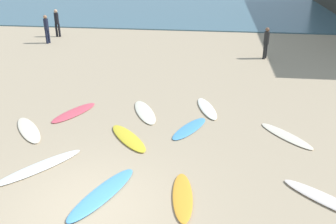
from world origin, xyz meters
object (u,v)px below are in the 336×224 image
(surfboard_5, at_px, (128,138))
(surfboard_10, at_px, (102,194))
(surfboard_9, at_px, (29,130))
(surfboard_7, at_px, (207,108))
(surfboard_3, at_px, (183,196))
(surfboard_6, at_px, (39,167))
(surfboard_0, at_px, (327,200))
(surfboard_2, at_px, (190,128))
(beachgoer_far, at_px, (266,42))
(beachgoer_mid, at_px, (57,21))
(beachgoer_near, at_px, (47,28))
(surfboard_8, at_px, (145,112))
(surfboard_1, at_px, (286,136))
(surfboard_4, at_px, (74,113))

(surfboard_5, bearing_deg, surfboard_10, 51.63)
(surfboard_9, bearing_deg, surfboard_7, -15.60)
(surfboard_3, bearing_deg, surfboard_6, -18.09)
(surfboard_0, distance_m, surfboard_10, 5.45)
(surfboard_2, distance_m, beachgoer_far, 9.47)
(surfboard_10, xyz_separation_m, beachgoer_mid, (-7.64, 16.12, 0.95))
(surfboard_6, xyz_separation_m, beachgoer_far, (7.36, 11.64, 0.89))
(surfboard_2, xyz_separation_m, beachgoer_near, (-9.46, 10.55, 0.92))
(surfboard_0, distance_m, surfboard_8, 6.93)
(surfboard_1, xyz_separation_m, surfboard_2, (-3.12, 0.13, 0.00))
(surfboard_5, xyz_separation_m, beachgoer_far, (5.28, 9.71, 0.88))
(surfboard_5, bearing_deg, surfboard_7, -170.75)
(surfboard_4, bearing_deg, surfboard_2, -164.25)
(surfboard_4, relative_size, surfboard_7, 1.03)
(surfboard_2, relative_size, beachgoer_far, 1.16)
(surfboard_9, distance_m, beachgoer_far, 12.93)
(surfboard_2, bearing_deg, surfboard_6, 63.03)
(surfboard_6, bearing_deg, beachgoer_mid, -31.99)
(beachgoer_mid, bearing_deg, surfboard_5, 125.85)
(surfboard_0, relative_size, surfboard_2, 1.18)
(surfboard_2, relative_size, surfboard_4, 0.93)
(surfboard_6, bearing_deg, surfboard_2, -106.35)
(surfboard_2, relative_size, surfboard_5, 0.92)
(surfboard_6, height_order, surfboard_9, surfboard_6)
(surfboard_3, height_order, surfboard_10, surfboard_10)
(surfboard_5, bearing_deg, surfboard_9, -40.97)
(surfboard_2, xyz_separation_m, surfboard_5, (-1.88, -0.92, 0.01))
(surfboard_8, height_order, surfboard_10, surfboard_10)
(surfboard_0, relative_size, surfboard_8, 1.06)
(surfboard_10, distance_m, beachgoer_far, 13.69)
(surfboard_6, height_order, beachgoer_far, beachgoer_far)
(surfboard_0, height_order, surfboard_7, surfboard_7)
(surfboard_2, bearing_deg, beachgoer_mid, -25.04)
(surfboard_1, distance_m, surfboard_2, 3.12)
(surfboard_4, height_order, surfboard_6, surfboard_6)
(surfboard_4, bearing_deg, beachgoer_far, -107.87)
(surfboard_5, bearing_deg, surfboard_3, 87.29)
(surfboard_2, height_order, surfboard_3, surfboard_3)
(surfboard_6, distance_m, beachgoer_far, 13.80)
(surfboard_5, xyz_separation_m, beachgoer_near, (-7.59, 11.47, 0.91))
(surfboard_3, xyz_separation_m, surfboard_7, (0.45, 5.38, 0.00))
(surfboard_10, bearing_deg, beachgoer_far, -90.08)
(surfboard_3, distance_m, surfboard_5, 3.38)
(surfboard_4, bearing_deg, surfboard_0, 177.85)
(surfboard_4, bearing_deg, surfboard_9, 82.07)
(surfboard_5, relative_size, surfboard_6, 0.81)
(surfboard_3, bearing_deg, surfboard_7, -101.35)
(surfboard_9, distance_m, beachgoer_mid, 13.77)
(surfboard_4, xyz_separation_m, surfboard_6, (0.32, -3.62, 0.01))
(beachgoer_far, bearing_deg, beachgoer_near, 111.73)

